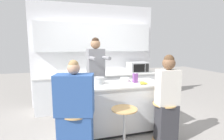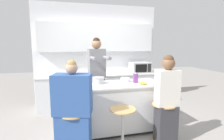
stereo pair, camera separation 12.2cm
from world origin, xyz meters
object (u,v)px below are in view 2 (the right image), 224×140
at_px(bar_stool_rightmost, 164,120).
at_px(person_cooking, 97,78).
at_px(person_seated_near, 167,103).
at_px(fruit_bowl, 70,85).
at_px(juice_carton, 135,78).
at_px(microwave, 140,67).
at_px(coffee_cup_near, 85,84).
at_px(kitchen_island, 113,107).
at_px(bar_stool_leftmost, 74,131).
at_px(bar_stool_center, 123,126).
at_px(potted_plant, 73,69).
at_px(cooking_pot, 98,80).
at_px(person_wrapped_blanket, 73,113).
at_px(banana_bunch, 143,83).

height_order(bar_stool_rightmost, person_cooking, person_cooking).
bearing_deg(person_seated_near, fruit_bowl, 163.99).
height_order(juice_carton, microwave, microwave).
bearing_deg(person_seated_near, coffee_cup_near, 162.50).
bearing_deg(coffee_cup_near, juice_carton, 6.15).
relative_size(kitchen_island, bar_stool_leftmost, 2.78).
relative_size(bar_stool_rightmost, fruit_bowl, 2.95).
bearing_deg(bar_stool_leftmost, microwave, 46.41).
distance_m(bar_stool_leftmost, juice_carton, 1.46).
relative_size(bar_stool_center, potted_plant, 2.63).
distance_m(cooking_pot, potted_plant, 1.36).
bearing_deg(microwave, person_seated_near, -100.44).
height_order(bar_stool_center, person_wrapped_blanket, person_wrapped_blanket).
bearing_deg(bar_stool_leftmost, banana_bunch, 17.57).
bearing_deg(potted_plant, fruit_bowl, -94.31).
bearing_deg(coffee_cup_near, fruit_bowl, 167.06).
height_order(fruit_bowl, juice_carton, juice_carton).
xyz_separation_m(person_seated_near, potted_plant, (-1.41, 2.00, 0.32)).
bearing_deg(fruit_bowl, microwave, 36.21).
xyz_separation_m(cooking_pot, potted_plant, (-0.41, 1.29, 0.04)).
relative_size(coffee_cup_near, juice_carton, 0.59).
height_order(cooking_pot, microwave, microwave).
bearing_deg(potted_plant, microwave, -1.36).
relative_size(person_wrapped_blanket, potted_plant, 5.71).
distance_m(kitchen_island, cooking_pot, 0.58).
relative_size(kitchen_island, person_cooking, 1.03).
distance_m(bar_stool_center, banana_bunch, 0.86).
relative_size(bar_stool_rightmost, person_wrapped_blanket, 0.46).
bearing_deg(microwave, bar_stool_center, -119.52).
height_order(cooking_pot, juice_carton, juice_carton).
xyz_separation_m(bar_stool_center, juice_carton, (0.44, 0.62, 0.62)).
relative_size(person_cooking, person_wrapped_blanket, 1.25).
distance_m(person_seated_near, cooking_pot, 1.26).
distance_m(banana_bunch, microwave, 1.65).
distance_m(kitchen_island, person_seated_near, 1.00).
bearing_deg(bar_stool_rightmost, fruit_bowl, 160.68).
relative_size(banana_bunch, microwave, 0.36).
distance_m(bar_stool_center, potted_plant, 2.19).
bearing_deg(banana_bunch, microwave, 68.78).
xyz_separation_m(cooking_pot, fruit_bowl, (-0.52, -0.13, -0.03)).
xyz_separation_m(person_cooking, person_wrapped_blanket, (-0.55, -1.26, -0.24)).
bearing_deg(microwave, coffee_cup_near, -138.61).
xyz_separation_m(kitchen_island, bar_stool_leftmost, (-0.73, -0.60, -0.08)).
distance_m(bar_stool_leftmost, coffee_cup_near, 0.79).
bearing_deg(kitchen_island, bar_stool_rightmost, -38.02).
bearing_deg(banana_bunch, kitchen_island, 158.06).
relative_size(person_seated_near, banana_bunch, 7.83).
xyz_separation_m(bar_stool_leftmost, potted_plant, (0.06, 1.97, 0.64)).
bearing_deg(person_cooking, banana_bunch, -56.26).
bearing_deg(person_cooking, juice_carton, -50.93).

